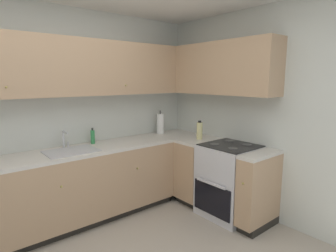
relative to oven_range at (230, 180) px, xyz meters
The scene contains 14 objects.
wall_back 2.36m from the oven_range, 143.11° to the left, with size 4.20×0.05×2.53m, color silver.
wall_right 0.98m from the oven_range, 55.73° to the right, with size 0.05×3.61×2.53m, color silver.
lower_cabinets_back 1.69m from the oven_range, 143.56° to the left, with size 2.09×0.62×0.85m.
countertop_back 1.75m from the oven_range, 143.69° to the left, with size 3.29×0.60×0.04m, color beige.
lower_cabinets_right 0.18m from the oven_range, 95.13° to the left, with size 0.62×1.23×0.85m.
countertop_right 0.46m from the oven_range, 96.03° to the left, with size 0.60×1.23×0.03m.
oven_range is the anchor object (origin of this frame).
upper_cabinets_back 2.35m from the oven_range, 143.15° to the left, with size 2.97×0.34×0.65m.
upper_cabinets_right 1.43m from the oven_range, 73.64° to the left, with size 0.32×1.78×0.65m.
sink 1.91m from the oven_range, 148.69° to the left, with size 0.55×0.40×0.10m.
faucet 2.06m from the oven_range, 143.50° to the left, with size 0.07×0.16×0.21m.
soap_bottle 1.79m from the oven_range, 136.42° to the left, with size 0.05×0.05×0.20m.
paper_towel_roll 1.31m from the oven_range, 98.83° to the left, with size 0.11×0.11×0.35m.
oil_bottle 0.75m from the oven_range, 92.14° to the left, with size 0.08×0.08×0.25m.
Camera 1 is at (-0.92, -1.60, 1.69)m, focal length 29.69 mm.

